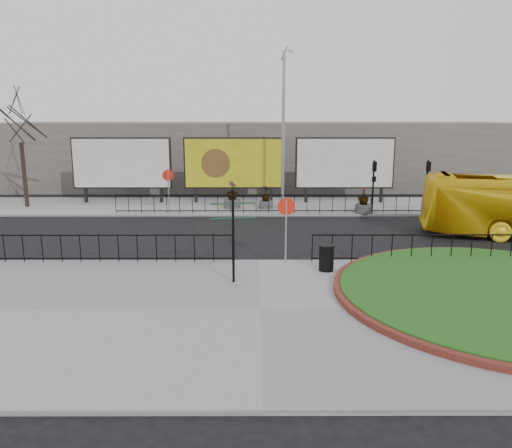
{
  "coord_description": "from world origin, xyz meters",
  "views": [
    {
      "loc": [
        -0.16,
        -18.4,
        5.53
      ],
      "look_at": [
        -0.11,
        1.41,
        1.22
      ],
      "focal_mm": 35.0,
      "sensor_mm": 36.0,
      "label": 1
    }
  ],
  "objects_px": {
    "billboard_mid": "(233,163)",
    "fingerpost_sign": "(233,227)",
    "lamp_post": "(283,128)",
    "planter_c": "(363,203)",
    "planter_b": "(266,200)",
    "planter_a": "(232,198)",
    "litter_bin": "(326,258)"
  },
  "relations": [
    {
      "from": "billboard_mid",
      "to": "fingerpost_sign",
      "type": "xyz_separation_m",
      "value": [
        0.64,
        -15.56,
        -0.6
      ]
    },
    {
      "from": "planter_a",
      "to": "planter_c",
      "type": "relative_size",
      "value": 1.05
    },
    {
      "from": "litter_bin",
      "to": "fingerpost_sign",
      "type": "bearing_deg",
      "value": -159.21
    },
    {
      "from": "billboard_mid",
      "to": "fingerpost_sign",
      "type": "distance_m",
      "value": 15.58
    },
    {
      "from": "billboard_mid",
      "to": "planter_b",
      "type": "relative_size",
      "value": 4.55
    },
    {
      "from": "litter_bin",
      "to": "planter_c",
      "type": "height_order",
      "value": "planter_c"
    },
    {
      "from": "fingerpost_sign",
      "to": "planter_c",
      "type": "distance_m",
      "value": 13.87
    },
    {
      "from": "billboard_mid",
      "to": "fingerpost_sign",
      "type": "relative_size",
      "value": 1.99
    },
    {
      "from": "lamp_post",
      "to": "fingerpost_sign",
      "type": "height_order",
      "value": "lamp_post"
    },
    {
      "from": "planter_c",
      "to": "planter_a",
      "type": "bearing_deg",
      "value": 167.96
    },
    {
      "from": "fingerpost_sign",
      "to": "planter_b",
      "type": "xyz_separation_m",
      "value": [
        1.37,
        13.51,
        -1.36
      ]
    },
    {
      "from": "planter_a",
      "to": "billboard_mid",
      "type": "bearing_deg",
      "value": 90.0
    },
    {
      "from": "planter_a",
      "to": "planter_b",
      "type": "distance_m",
      "value": 2.01
    },
    {
      "from": "planter_b",
      "to": "fingerpost_sign",
      "type": "bearing_deg",
      "value": -95.8
    },
    {
      "from": "fingerpost_sign",
      "to": "litter_bin",
      "type": "xyz_separation_m",
      "value": [
        3.25,
        1.23,
        -1.41
      ]
    },
    {
      "from": "planter_b",
      "to": "planter_a",
      "type": "bearing_deg",
      "value": 177.7
    },
    {
      "from": "litter_bin",
      "to": "planter_c",
      "type": "distance_m",
      "value": 11.34
    },
    {
      "from": "lamp_post",
      "to": "planter_a",
      "type": "relative_size",
      "value": 5.79
    },
    {
      "from": "fingerpost_sign",
      "to": "planter_a",
      "type": "xyz_separation_m",
      "value": [
        -0.64,
        13.59,
        -1.28
      ]
    },
    {
      "from": "fingerpost_sign",
      "to": "planter_a",
      "type": "distance_m",
      "value": 13.66
    },
    {
      "from": "lamp_post",
      "to": "planter_a",
      "type": "bearing_deg",
      "value": -180.0
    },
    {
      "from": "billboard_mid",
      "to": "planter_c",
      "type": "bearing_deg",
      "value": -25.47
    },
    {
      "from": "litter_bin",
      "to": "planter_a",
      "type": "height_order",
      "value": "planter_a"
    },
    {
      "from": "planter_b",
      "to": "planter_c",
      "type": "height_order",
      "value": "planter_c"
    },
    {
      "from": "planter_a",
      "to": "planter_b",
      "type": "xyz_separation_m",
      "value": [
        2.01,
        -0.08,
        -0.08
      ]
    },
    {
      "from": "planter_c",
      "to": "lamp_post",
      "type": "bearing_deg",
      "value": 160.4
    },
    {
      "from": "planter_b",
      "to": "planter_c",
      "type": "distance_m",
      "value": 5.7
    },
    {
      "from": "planter_b",
      "to": "planter_c",
      "type": "relative_size",
      "value": 0.9
    },
    {
      "from": "lamp_post",
      "to": "planter_c",
      "type": "bearing_deg",
      "value": -19.6
    },
    {
      "from": "litter_bin",
      "to": "planter_b",
      "type": "height_order",
      "value": "planter_b"
    },
    {
      "from": "fingerpost_sign",
      "to": "planter_b",
      "type": "distance_m",
      "value": 13.64
    },
    {
      "from": "litter_bin",
      "to": "planter_a",
      "type": "distance_m",
      "value": 12.95
    }
  ]
}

